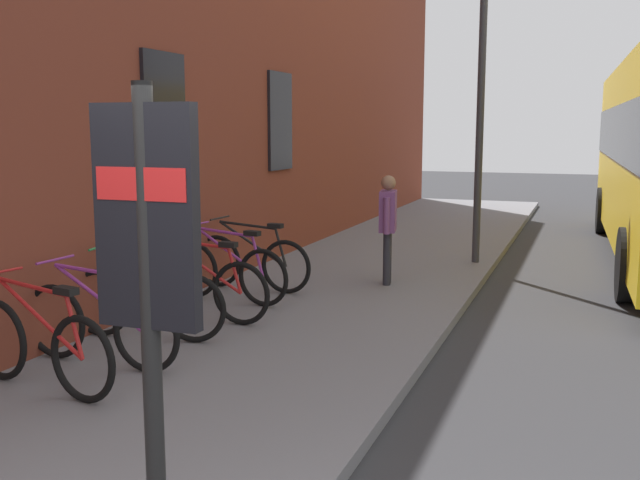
{
  "coord_description": "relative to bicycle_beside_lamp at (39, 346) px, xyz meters",
  "views": [
    {
      "loc": [
        -2.19,
        -1.4,
        2.3
      ],
      "look_at": [
        4.0,
        0.91,
        1.28
      ],
      "focal_mm": 40.8,
      "sensor_mm": 36.0,
      "label": 1
    }
  ],
  "objects": [
    {
      "name": "bicycle_leaning_wall",
      "position": [
        3.36,
        -0.01,
        0.0
      ],
      "size": [
        0.48,
        1.76,
        0.97
      ],
      "color": "black",
      "rests_on": "sidewalk_pavement"
    },
    {
      "name": "bicycle_under_window",
      "position": [
        1.59,
        0.02,
        0.0
      ],
      "size": [
        0.48,
        1.76,
        0.97
      ],
      "color": "black",
      "rests_on": "sidewalk_pavement"
    },
    {
      "name": "station_facade",
      "position": [
        6.54,
        0.98,
        3.43
      ],
      "size": [
        22.0,
        0.65,
        7.9
      ],
      "color": "brown",
      "rests_on": "ground"
    },
    {
      "name": "street_lamp",
      "position": [
        7.21,
        -2.52,
        2.74
      ],
      "size": [
        0.28,
        0.28,
        5.3
      ],
      "color": "#333338",
      "rests_on": "sidewalk_pavement"
    },
    {
      "name": "ground",
      "position": [
        3.55,
        -3.82,
        -0.51
      ],
      "size": [
        60.0,
        60.0,
        0.0
      ],
      "primitive_type": "plane",
      "color": "#2D2D30"
    },
    {
      "name": "bicycle_beside_lamp",
      "position": [
        0.0,
        0.0,
        0.0
      ],
      "size": [
        0.51,
        1.75,
        0.97
      ],
      "color": "black",
      "rests_on": "sidewalk_pavement"
    },
    {
      "name": "sidewalk_pavement",
      "position": [
        5.55,
        -1.07,
        -0.45
      ],
      "size": [
        24.0,
        3.5,
        0.12
      ],
      "primitive_type": "cube",
      "color": "slate",
      "rests_on": "ground"
    },
    {
      "name": "transit_info_sign",
      "position": [
        -1.65,
        -2.21,
        1.21
      ],
      "size": [
        0.1,
        0.55,
        2.4
      ],
      "color": "black",
      "rests_on": "sidewalk_pavement"
    },
    {
      "name": "bicycle_end_of_row",
      "position": [
        2.45,
        -0.13,
        0.0
      ],
      "size": [
        0.48,
        1.77,
        0.97
      ],
      "color": "black",
      "rests_on": "sidewalk_pavement"
    },
    {
      "name": "bicycle_mid_rack",
      "position": [
        4.06,
        0.01,
        0.0
      ],
      "size": [
        0.48,
        1.77,
        0.97
      ],
      "color": "black",
      "rests_on": "sidewalk_pavement"
    },
    {
      "name": "pedestrian_near_bus",
      "position": [
        5.08,
        -1.61,
        0.54
      ],
      "size": [
        0.58,
        0.3,
        1.53
      ],
      "color": "#26262D",
      "rests_on": "sidewalk_pavement"
    },
    {
      "name": "bicycle_far_end",
      "position": [
        0.72,
        -0.06,
        0.0
      ],
      "size": [
        0.48,
        1.77,
        0.97
      ],
      "color": "black",
      "rests_on": "sidewalk_pavement"
    }
  ]
}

